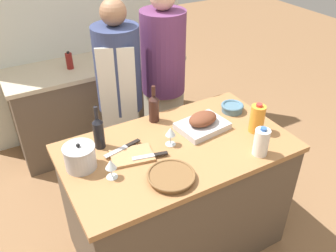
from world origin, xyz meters
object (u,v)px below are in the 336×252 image
wicker_basket (171,176)px  person_cook_aproned (120,94)px  condiment_bottle_tall (154,38)px  condiment_bottle_extra (69,61)px  milk_jug (261,142)px  knife_chef (124,147)px  roasting_pan (203,123)px  knife_paring (151,155)px  mixing_bowl (232,107)px  juice_jug (257,119)px  stock_pot (80,157)px  cutting_board (132,156)px  condiment_bottle_short (125,45)px  wine_bottle_green (154,107)px  wine_bottle_dark (99,132)px  wine_glass_right (171,132)px  person_cook_guest (163,77)px  wine_glass_left (111,165)px

wicker_basket → person_cook_aproned: (0.14, 1.09, -0.01)m
condiment_bottle_tall → condiment_bottle_extra: condiment_bottle_tall is taller
milk_jug → knife_chef: milk_jug is taller
roasting_pan → person_cook_aproned: size_ratio=0.21×
knife_paring → condiment_bottle_tall: (0.93, 1.77, 0.03)m
roasting_pan → mixing_bowl: size_ratio=2.12×
milk_jug → knife_paring: size_ratio=0.87×
juice_jug → person_cook_aproned: bearing=123.0°
roasting_pan → condiment_bottle_tall: size_ratio=2.04×
stock_pot → person_cook_aproned: 0.92m
cutting_board → condiment_bottle_short: size_ratio=1.36×
mixing_bowl → knife_chef: 0.90m
wine_bottle_green → condiment_bottle_extra: bearing=101.4°
wicker_basket → milk_jug: 0.61m
wine_bottle_dark → juice_jug: bearing=-19.3°
knife_paring → stock_pot: bearing=162.1°
juice_jug → wine_glass_right: (-0.59, 0.15, -0.00)m
milk_jug → stock_pot: bearing=157.5°
cutting_board → knife_chef: (-0.02, 0.09, 0.01)m
milk_jug → wine_bottle_dark: wine_bottle_dark is taller
juice_jug → person_cook_aproned: person_cook_aproned is taller
stock_pot → wine_bottle_green: bearing=21.7°
roasting_pan → knife_paring: bearing=-165.4°
person_cook_guest → wine_glass_left: bearing=-130.7°
cutting_board → knife_chef: knife_chef is taller
wine_glass_right → condiment_bottle_tall: (0.76, 1.70, -0.04)m
wine_glass_right → wine_bottle_dark: bearing=153.8°
person_cook_guest → knife_chef: bearing=-131.6°
juice_jug → condiment_bottle_tall: (0.17, 1.85, -0.05)m
stock_pot → knife_chef: (0.29, 0.03, -0.05)m
condiment_bottle_tall → knife_paring: bearing=-117.8°
condiment_bottle_tall → wicker_basket: bearing=-114.7°
mixing_bowl → knife_paring: 0.81m
wicker_basket → wine_glass_right: wine_glass_right is taller
knife_chef → person_cook_guest: person_cook_guest is taller
wicker_basket → milk_jug: (0.60, -0.07, 0.07)m
juice_jug → condiment_bottle_short: 1.79m
cutting_board → milk_jug: milk_jug is taller
roasting_pan → juice_jug: juice_jug is taller
cutting_board → stock_pot: (-0.30, 0.06, 0.07)m
wicker_basket → wine_bottle_dark: size_ratio=0.94×
wine_bottle_green → condiment_bottle_extra: size_ratio=1.64×
knife_chef → condiment_bottle_short: condiment_bottle_short is taller
mixing_bowl → roasting_pan: bearing=-165.0°
wine_glass_right → knife_chef: (-0.29, 0.09, -0.07)m
juice_jug → wine_glass_right: size_ratio=1.63×
milk_jug → wine_glass_right: bearing=140.8°
milk_jug → wine_bottle_green: (-0.40, 0.67, 0.02)m
knife_paring → person_cook_aproned: person_cook_aproned is taller
cutting_board → wine_glass_right: wine_glass_right is taller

